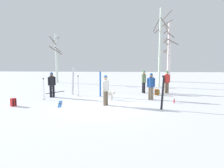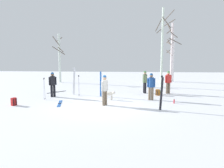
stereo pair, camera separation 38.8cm
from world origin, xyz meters
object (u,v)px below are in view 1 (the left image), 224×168
Objects in this scene: backpack_0 at (13,102)px; birch_tree_0 at (56,57)px; person_1 at (144,80)px; water_bottle_1 at (159,92)px; water_bottle_0 at (174,101)px; ski_pair_planted_2 at (73,81)px; person_2 at (106,88)px; backpack_1 at (157,92)px; person_0 at (52,83)px; person_4 at (151,85)px; ski_pair_planted_1 at (100,84)px; dog at (109,94)px; ski_pair_planted_0 at (163,93)px; ski_pair_lying_1 at (60,104)px; person_3 at (167,81)px; ski_poles_1 at (44,88)px; birch_tree_3 at (170,57)px; birch_tree_1 at (160,46)px; ski_pair_lying_0 at (55,92)px; ski_poles_0 at (78,85)px.

backpack_0 is 11.61m from birch_tree_0.
water_bottle_1 is at bearing -15.72° from person_1.
water_bottle_0 is 0.97× the size of water_bottle_1.
birch_tree_0 is (-3.72, 7.44, 1.81)m from ski_pair_planted_2.
backpack_1 is at bearing 44.85° from person_2.
water_bottle_1 is at bearing 13.20° from person_0.
person_4 is (0.21, -2.53, 0.00)m from person_1.
backpack_1 is (7.30, 1.21, -0.77)m from person_0.
backpack_1 is at bearing 10.30° from ski_pair_planted_1.
dog is 3.40× the size of water_bottle_0.
dog is 0.44× the size of ski_pair_planted_2.
person_1 is 3.90× the size of backpack_0.
person_0 is 1.94× the size of dog.
ski_pair_planted_0 is 4.83m from water_bottle_1.
water_bottle_0 is at bearing 11.58° from person_2.
person_2 reaches higher than ski_pair_lying_1.
person_3 is 2.95m from person_4.
water_bottle_1 is at bearing 19.96° from ski_poles_1.
ski_pair_planted_1 reaches higher than person_2.
ski_pair_planted_1 is at bearing -124.34° from birch_tree_3.
person_3 is 3.90× the size of backpack_1.
ski_pair_planted_0 is at bearing -83.95° from person_4.
person_4 is at bearing 5.09° from ski_poles_1.
ski_pair_planted_2 is at bearing 89.98° from ski_pair_lying_1.
person_0 and person_3 have the same top height.
person_1 is 0.24× the size of birch_tree_1.
birch_tree_0 is at bearing 107.25° from ski_pair_lying_0.
backpack_1 reaches higher than ski_pair_lying_0.
birch_tree_0 is at bearing 96.59° from backpack_0.
person_1 reaches higher than ski_poles_1.
ski_pair_planted_0 is at bearing -33.41° from ski_poles_0.
person_1 is at bearing 59.30° from person_2.
backpack_0 is at bearing -83.41° from birch_tree_0.
ski_pair_planted_1 is at bearing 136.77° from ski_pair_planted_0.
person_3 is 5.17m from ski_pair_planted_1.
ski_pair_planted_1 is 6.52× the size of water_bottle_1.
person_0 is at bearing -166.80° from water_bottle_1.
birch_tree_1 is at bearing 33.38° from ski_pair_planted_2.
ski_pair_planted_1 is at bearing -133.36° from birch_tree_1.
ski_pair_planted_1 is (-3.16, -1.62, -0.11)m from person_1.
ski_poles_1 reaches higher than ski_pair_lying_1.
ski_pair_planted_2 reaches higher than person_1.
person_0 is 6.76m from person_1.
ski_pair_lying_1 is (-2.80, -1.36, -0.38)m from dog.
water_bottle_0 is (6.71, -2.47, -0.88)m from ski_pair_planted_2.
water_bottle_0 is (3.92, -0.70, -0.26)m from dog.
ski_pair_planted_1 is 12.49m from birch_tree_3.
ski_pair_lying_1 is at bearing -70.62° from birch_tree_0.
birch_tree_3 is (10.38, 11.69, 2.10)m from ski_poles_1.
birch_tree_0 is (-10.70, 6.45, 1.84)m from person_3.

